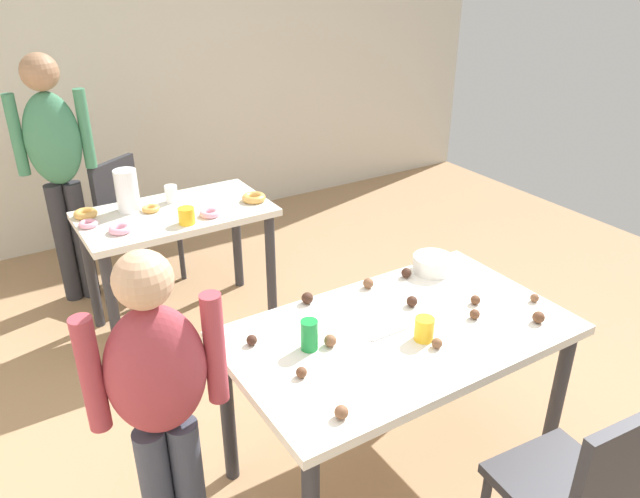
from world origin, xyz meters
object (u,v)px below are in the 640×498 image
(dining_table_far, at_px, (177,231))
(person_girl_near, at_px, (161,402))
(soda_can, at_px, (309,335))
(dining_table_near, at_px, (399,348))
(person_adult_far, at_px, (57,160))
(chair_near_table, at_px, (583,488))
(chair_far_table, at_px, (131,217))
(pitcher_far, at_px, (127,191))
(mixing_bowl, at_px, (433,264))

(dining_table_far, bearing_deg, person_girl_near, -111.31)
(person_girl_near, xyz_separation_m, soda_can, (0.59, 0.04, 0.03))
(dining_table_near, xyz_separation_m, person_adult_far, (-0.82, 2.30, 0.30))
(chair_near_table, xyz_separation_m, chair_far_table, (-0.61, 3.06, 0.00))
(person_girl_near, relative_size, person_adult_far, 0.84)
(person_adult_far, xyz_separation_m, pitcher_far, (0.26, -0.52, -0.08))
(dining_table_far, height_order, person_girl_near, person_girl_near)
(chair_near_table, height_order, person_girl_near, person_girl_near)
(person_girl_near, distance_m, person_adult_far, 2.27)
(dining_table_far, distance_m, mixing_bowl, 1.55)
(dining_table_far, height_order, person_adult_far, person_adult_far)
(dining_table_near, distance_m, person_adult_far, 2.46)
(person_girl_near, xyz_separation_m, person_adult_far, (0.14, 2.26, 0.17))
(dining_table_near, height_order, chair_far_table, chair_far_table)
(person_girl_near, height_order, mixing_bowl, person_girl_near)
(soda_can, bearing_deg, chair_far_table, 91.61)
(person_adult_far, bearing_deg, dining_table_far, -53.96)
(dining_table_near, height_order, chair_near_table, chair_near_table)
(dining_table_far, distance_m, person_adult_far, 0.88)
(person_girl_near, distance_m, soda_can, 0.59)
(person_adult_far, xyz_separation_m, mixing_bowl, (1.25, -2.00, -0.17))
(dining_table_far, distance_m, soda_can, 1.57)
(dining_table_far, bearing_deg, person_adult_far, 126.04)
(dining_table_far, distance_m, pitcher_far, 0.36)
(person_adult_far, height_order, soda_can, person_adult_far)
(dining_table_near, xyz_separation_m, chair_far_table, (-0.44, 2.29, -0.16))
(chair_far_table, distance_m, pitcher_far, 0.64)
(dining_table_far, height_order, mixing_bowl, mixing_bowl)
(dining_table_far, height_order, chair_near_table, chair_near_table)
(person_girl_near, relative_size, pitcher_far, 5.45)
(chair_near_table, height_order, soda_can, soda_can)
(dining_table_far, relative_size, mixing_bowl, 5.83)
(chair_far_table, distance_m, person_adult_far, 0.60)
(chair_near_table, bearing_deg, dining_table_far, 101.94)
(dining_table_near, relative_size, chair_far_table, 1.57)
(dining_table_far, xyz_separation_m, pitcher_far, (-0.22, 0.14, 0.25))
(chair_far_table, bearing_deg, mixing_bowl, -66.41)
(person_adult_far, height_order, pitcher_far, person_adult_far)
(dining_table_far, relative_size, chair_near_table, 1.23)
(chair_near_table, bearing_deg, soda_can, 122.65)
(dining_table_near, relative_size, soda_can, 11.17)
(person_adult_far, bearing_deg, chair_far_table, -1.88)
(dining_table_near, distance_m, person_girl_near, 0.97)
(soda_can, bearing_deg, dining_table_near, -11.67)
(mixing_bowl, distance_m, pitcher_far, 1.78)
(pitcher_far, bearing_deg, chair_near_table, -74.06)
(chair_far_table, xyz_separation_m, person_adult_far, (-0.38, 0.01, 0.46))
(chair_near_table, distance_m, person_girl_near, 1.43)
(mixing_bowl, bearing_deg, chair_near_table, -103.50)
(chair_near_table, relative_size, soda_can, 7.13)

